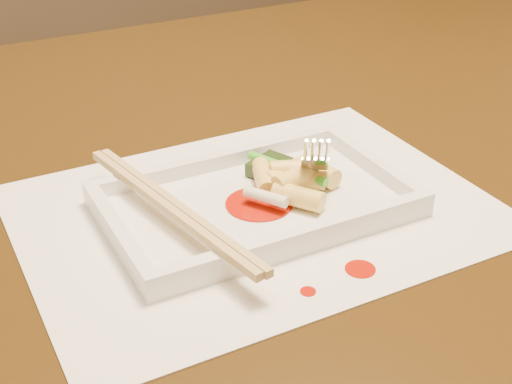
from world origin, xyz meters
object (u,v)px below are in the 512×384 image
placemat (256,211)px  plate_base (256,206)px  fork (317,101)px  chopstick_a (167,208)px  table (246,228)px

placemat → plate_base: size_ratio=1.54×
plate_base → fork: 0.11m
plate_base → fork: (0.07, 0.02, 0.08)m
placemat → plate_base: 0.00m
placemat → chopstick_a: bearing=180.0°
plate_base → fork: bearing=14.4°
placemat → table: bearing=67.1°
placemat → chopstick_a: (-0.08, 0.00, 0.03)m
table → plate_base: plate_base is taller
chopstick_a → table: bearing=41.9°
plate_base → placemat: bearing=0.0°
table → fork: size_ratio=10.00×
chopstick_a → fork: bearing=6.8°
plate_base → chopstick_a: 0.08m
fork → placemat: bearing=-165.6°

